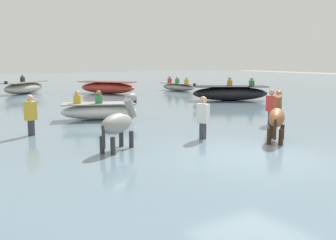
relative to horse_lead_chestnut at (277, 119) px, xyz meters
The scene contains 12 objects.
ground_plane 2.11m from the horse_lead_chestnut, 152.65° to the right, with size 120.00×120.00×0.00m, color gray.
water_surface 9.34m from the horse_lead_chestnut, 100.10° to the left, with size 90.00×90.00×0.43m, color slate.
horse_lead_chestnut is the anchor object (origin of this frame).
horse_trailing_grey 4.31m from the horse_lead_chestnut, 160.90° to the left, with size 1.53×1.13×1.78m.
boat_far_inshore 17.20m from the horse_lead_chestnut, 64.56° to the left, with size 1.47×3.11×1.01m.
boat_distant_west 19.33m from the horse_lead_chestnut, 96.74° to the left, with size 3.64×3.53×1.23m.
boat_mid_channel 10.59m from the horse_lead_chestnut, 54.87° to the left, with size 4.15×3.30×1.27m.
boat_near_starboard 16.32m from the horse_lead_chestnut, 82.05° to the left, with size 3.36×3.82×0.78m.
boat_mid_outer 6.78m from the horse_lead_chestnut, 111.94° to the left, with size 2.97×2.05×1.09m.
person_wading_close 2.01m from the horse_lead_chestnut, 138.02° to the left, with size 0.30×0.37×1.63m.
person_onlooker_left 2.82m from the horse_lead_chestnut, 45.29° to the left, with size 0.23×0.34×1.63m.
person_wading_mid 7.04m from the horse_lead_chestnut, 140.45° to the left, with size 0.36×0.27×1.63m.
Camera 1 is at (-6.55, -6.35, 2.66)m, focal length 41.70 mm.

